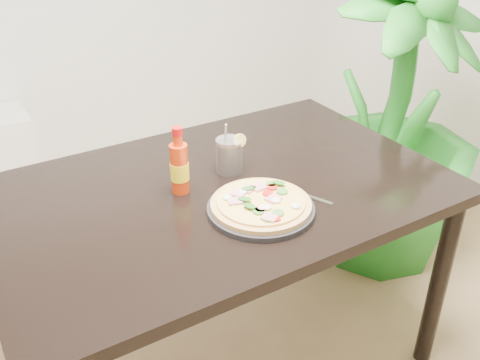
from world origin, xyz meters
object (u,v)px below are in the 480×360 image
pizza (261,203)px  fork (302,194)px  dining_table (220,209)px  hot_sauce_bottle (179,167)px  cola_cup (229,156)px  plate (261,209)px  houseplant (394,117)px

pizza → fork: size_ratio=1.62×
dining_table → hot_sauce_bottle: 0.21m
cola_cup → plate: bearing=-100.2°
dining_table → houseplant: size_ratio=1.02×
dining_table → fork: bearing=-43.6°
pizza → plate: bearing=69.8°
pizza → hot_sauce_bottle: (-0.15, 0.22, 0.06)m
cola_cup → hot_sauce_bottle: bearing=-169.0°
plate → hot_sauce_bottle: 0.27m
dining_table → pizza: bearing=-81.0°
dining_table → fork: (0.18, -0.18, 0.09)m
pizza → fork: bearing=3.9°
hot_sauce_bottle → cola_cup: hot_sauce_bottle is taller
houseplant → plate: bearing=-156.8°
dining_table → cola_cup: 0.17m
dining_table → plate: 0.21m
plate → fork: (0.15, 0.01, -0.01)m
plate → cola_cup: size_ratio=1.76×
plate → cola_cup: 0.27m
cola_cup → fork: bearing=-66.3°
dining_table → plate: size_ratio=4.54×
fork → pizza: bearing=159.4°
dining_table → fork: size_ratio=7.86×
hot_sauce_bottle → fork: (0.30, -0.21, -0.08)m
cola_cup → dining_table: bearing=-136.7°
pizza → cola_cup: 0.26m
plate → fork: size_ratio=1.73×
dining_table → houseplant: 1.01m
plate → cola_cup: (0.05, 0.26, 0.05)m
pizza → houseplant: size_ratio=0.21×
pizza → houseplant: houseplant is taller
plate → cola_cup: bearing=79.8°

